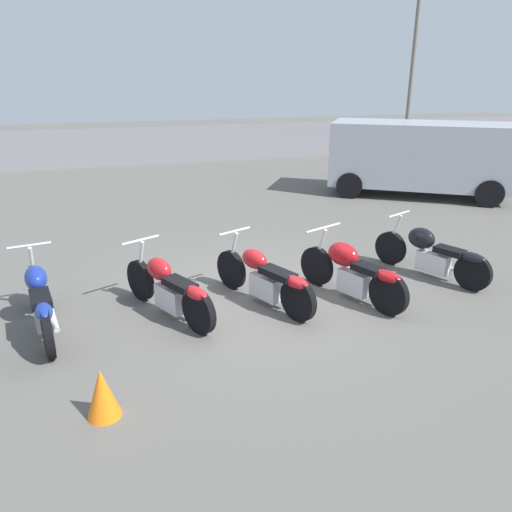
{
  "coord_description": "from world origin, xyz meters",
  "views": [
    {
      "loc": [
        -2.04,
        -6.66,
        3.24
      ],
      "look_at": [
        0.0,
        0.05,
        0.65
      ],
      "focal_mm": 35.0,
      "sensor_mm": 36.0,
      "label": 1
    }
  ],
  "objects_px": {
    "motorcycle_slot_0": "(40,301)",
    "motorcycle_slot_1": "(169,288)",
    "motorcycle_slot_3": "(352,271)",
    "motorcycle_slot_2": "(265,278)",
    "parked_van": "(420,155)",
    "traffic_cone_near": "(102,393)",
    "light_pole_left": "(416,36)",
    "motorcycle_slot_4": "(432,253)"
  },
  "relations": [
    {
      "from": "motorcycle_slot_0",
      "to": "motorcycle_slot_2",
      "type": "bearing_deg",
      "value": -11.5
    },
    {
      "from": "motorcycle_slot_1",
      "to": "motorcycle_slot_4",
      "type": "distance_m",
      "value": 4.37
    },
    {
      "from": "motorcycle_slot_2",
      "to": "motorcycle_slot_4",
      "type": "relative_size",
      "value": 0.99
    },
    {
      "from": "motorcycle_slot_2",
      "to": "parked_van",
      "type": "xyz_separation_m",
      "value": [
        6.2,
        5.45,
        0.69
      ]
    },
    {
      "from": "light_pole_left",
      "to": "motorcycle_slot_0",
      "type": "relative_size",
      "value": 3.59
    },
    {
      "from": "motorcycle_slot_4",
      "to": "motorcycle_slot_2",
      "type": "bearing_deg",
      "value": 160.03
    },
    {
      "from": "motorcycle_slot_2",
      "to": "traffic_cone_near",
      "type": "distance_m",
      "value": 3.06
    },
    {
      "from": "motorcycle_slot_2",
      "to": "parked_van",
      "type": "bearing_deg",
      "value": 17.32
    },
    {
      "from": "motorcycle_slot_1",
      "to": "motorcycle_slot_4",
      "type": "xyz_separation_m",
      "value": [
        4.37,
        0.18,
        -0.0
      ]
    },
    {
      "from": "light_pole_left",
      "to": "traffic_cone_near",
      "type": "xyz_separation_m",
      "value": [
        -11.53,
        -12.77,
        -4.21
      ]
    },
    {
      "from": "motorcycle_slot_2",
      "to": "motorcycle_slot_3",
      "type": "height_order",
      "value": "motorcycle_slot_3"
    },
    {
      "from": "light_pole_left",
      "to": "motorcycle_slot_2",
      "type": "xyz_separation_m",
      "value": [
        -9.2,
        -10.79,
        -4.07
      ]
    },
    {
      "from": "light_pole_left",
      "to": "motorcycle_slot_0",
      "type": "height_order",
      "value": "light_pole_left"
    },
    {
      "from": "motorcycle_slot_1",
      "to": "parked_van",
      "type": "height_order",
      "value": "parked_van"
    },
    {
      "from": "motorcycle_slot_0",
      "to": "motorcycle_slot_3",
      "type": "height_order",
      "value": "motorcycle_slot_0"
    },
    {
      "from": "motorcycle_slot_4",
      "to": "parked_van",
      "type": "relative_size",
      "value": 0.4
    },
    {
      "from": "motorcycle_slot_1",
      "to": "motorcycle_slot_2",
      "type": "relative_size",
      "value": 0.96
    },
    {
      "from": "motorcycle_slot_2",
      "to": "motorcycle_slot_4",
      "type": "bearing_deg",
      "value": -20.18
    },
    {
      "from": "light_pole_left",
      "to": "motorcycle_slot_0",
      "type": "xyz_separation_m",
      "value": [
        -12.26,
        -10.73,
        -4.04
      ]
    },
    {
      "from": "motorcycle_slot_0",
      "to": "motorcycle_slot_4",
      "type": "relative_size",
      "value": 1.07
    },
    {
      "from": "light_pole_left",
      "to": "motorcycle_slot_3",
      "type": "bearing_deg",
      "value": -125.71
    },
    {
      "from": "motorcycle_slot_2",
      "to": "motorcycle_slot_3",
      "type": "distance_m",
      "value": 1.32
    },
    {
      "from": "motorcycle_slot_1",
      "to": "motorcycle_slot_3",
      "type": "xyz_separation_m",
      "value": [
        2.7,
        -0.23,
        0.03
      ]
    },
    {
      "from": "motorcycle_slot_1",
      "to": "motorcycle_slot_3",
      "type": "height_order",
      "value": "motorcycle_slot_3"
    },
    {
      "from": "motorcycle_slot_0",
      "to": "traffic_cone_near",
      "type": "height_order",
      "value": "motorcycle_slot_0"
    },
    {
      "from": "motorcycle_slot_2",
      "to": "parked_van",
      "type": "relative_size",
      "value": 0.39
    },
    {
      "from": "motorcycle_slot_4",
      "to": "parked_van",
      "type": "distance_m",
      "value": 6.2
    },
    {
      "from": "motorcycle_slot_0",
      "to": "motorcycle_slot_1",
      "type": "distance_m",
      "value": 1.67
    },
    {
      "from": "motorcycle_slot_1",
      "to": "motorcycle_slot_2",
      "type": "height_order",
      "value": "motorcycle_slot_1"
    },
    {
      "from": "motorcycle_slot_4",
      "to": "motorcycle_slot_1",
      "type": "bearing_deg",
      "value": 158.52
    },
    {
      "from": "motorcycle_slot_0",
      "to": "motorcycle_slot_1",
      "type": "relative_size",
      "value": 1.13
    },
    {
      "from": "light_pole_left",
      "to": "parked_van",
      "type": "xyz_separation_m",
      "value": [
        -3.01,
        -5.34,
        -3.37
      ]
    },
    {
      "from": "motorcycle_slot_3",
      "to": "motorcycle_slot_4",
      "type": "relative_size",
      "value": 0.96
    },
    {
      "from": "motorcycle_slot_1",
      "to": "motorcycle_slot_3",
      "type": "distance_m",
      "value": 2.71
    },
    {
      "from": "light_pole_left",
      "to": "traffic_cone_near",
      "type": "height_order",
      "value": "light_pole_left"
    },
    {
      "from": "motorcycle_slot_4",
      "to": "motorcycle_slot_3",
      "type": "bearing_deg",
      "value": 169.75
    },
    {
      "from": "motorcycle_slot_4",
      "to": "traffic_cone_near",
      "type": "distance_m",
      "value": 5.74
    },
    {
      "from": "motorcycle_slot_0",
      "to": "motorcycle_slot_2",
      "type": "xyz_separation_m",
      "value": [
        3.06,
        -0.06,
        -0.03
      ]
    },
    {
      "from": "motorcycle_slot_0",
      "to": "motorcycle_slot_1",
      "type": "xyz_separation_m",
      "value": [
        1.67,
        -0.04,
        -0.02
      ]
    },
    {
      "from": "light_pole_left",
      "to": "motorcycle_slot_0",
      "type": "bearing_deg",
      "value": -138.82
    },
    {
      "from": "motorcycle_slot_1",
      "to": "traffic_cone_near",
      "type": "distance_m",
      "value": 2.22
    },
    {
      "from": "motorcycle_slot_3",
      "to": "traffic_cone_near",
      "type": "height_order",
      "value": "motorcycle_slot_3"
    }
  ]
}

